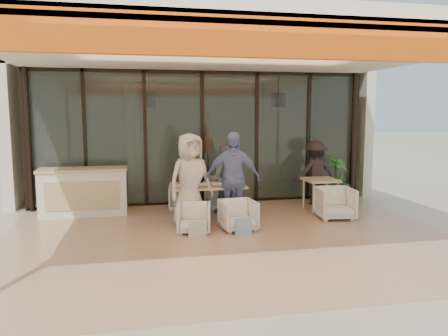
# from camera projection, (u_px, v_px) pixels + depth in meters

# --- Properties ---
(ground) EXTENTS (70.00, 70.00, 0.00)m
(ground) POSITION_uv_depth(u_px,v_px,m) (229.00, 239.00, 7.76)
(ground) COLOR #C6B293
(ground) RESTS_ON ground
(terrace_floor) EXTENTS (8.00, 6.00, 0.01)m
(terrace_floor) POSITION_uv_depth(u_px,v_px,m) (229.00, 238.00, 7.76)
(terrace_floor) COLOR tan
(terrace_floor) RESTS_ON ground
(terrace_structure) EXTENTS (8.00, 6.00, 3.40)m
(terrace_structure) POSITION_uv_depth(u_px,v_px,m) (232.00, 49.00, 7.08)
(terrace_structure) COLOR silver
(terrace_structure) RESTS_ON ground
(glass_storefront) EXTENTS (8.08, 0.10, 3.20)m
(glass_storefront) POSITION_uv_depth(u_px,v_px,m) (202.00, 138.00, 10.47)
(glass_storefront) COLOR #9EADA3
(glass_storefront) RESTS_ON ground
(interior_block) EXTENTS (9.05, 3.62, 3.52)m
(interior_block) POSITION_uv_depth(u_px,v_px,m) (190.00, 112.00, 12.64)
(interior_block) COLOR silver
(interior_block) RESTS_ON ground
(host_counter) EXTENTS (1.85, 0.65, 1.04)m
(host_counter) POSITION_uv_depth(u_px,v_px,m) (84.00, 192.00, 9.38)
(host_counter) COLOR silver
(host_counter) RESTS_ON ground
(dining_table) EXTENTS (1.50, 0.90, 0.93)m
(dining_table) POSITION_uv_depth(u_px,v_px,m) (208.00, 187.00, 9.05)
(dining_table) COLOR #CDB57D
(dining_table) RESTS_ON ground
(chair_far_left) EXTENTS (0.69, 0.65, 0.64)m
(chair_far_left) POSITION_uv_depth(u_px,v_px,m) (183.00, 196.00, 9.93)
(chair_far_left) COLOR white
(chair_far_left) RESTS_ON ground
(chair_far_right) EXTENTS (0.62, 0.59, 0.59)m
(chair_far_right) POSITION_uv_depth(u_px,v_px,m) (219.00, 196.00, 10.10)
(chair_far_right) COLOR white
(chair_far_right) RESTS_ON ground
(chair_near_left) EXTENTS (0.69, 0.66, 0.62)m
(chair_near_left) POSITION_uv_depth(u_px,v_px,m) (194.00, 217.00, 8.08)
(chair_near_left) COLOR white
(chair_near_left) RESTS_ON ground
(chair_near_right) EXTENTS (0.69, 0.66, 0.65)m
(chair_near_right) POSITION_uv_depth(u_px,v_px,m) (238.00, 214.00, 8.25)
(chair_near_right) COLOR white
(chair_near_right) RESTS_ON ground
(diner_navy) EXTENTS (0.60, 0.43, 1.53)m
(diner_navy) POSITION_uv_depth(u_px,v_px,m) (185.00, 181.00, 9.38)
(diner_navy) COLOR #1B213D
(diner_navy) RESTS_ON ground
(diner_grey) EXTENTS (0.81, 0.67, 1.52)m
(diner_grey) POSITION_uv_depth(u_px,v_px,m) (223.00, 180.00, 9.55)
(diner_grey) COLOR slate
(diner_grey) RESTS_ON ground
(diner_cream) EXTENTS (1.05, 0.87, 1.83)m
(diner_cream) POSITION_uv_depth(u_px,v_px,m) (190.00, 180.00, 8.49)
(diner_cream) COLOR beige
(diner_cream) RESTS_ON ground
(diner_periwinkle) EXTENTS (1.15, 0.63, 1.85)m
(diner_periwinkle) POSITION_uv_depth(u_px,v_px,m) (232.00, 178.00, 8.66)
(diner_periwinkle) COLOR #6B7FB3
(diner_periwinkle) RESTS_ON ground
(tote_bag_cream) EXTENTS (0.30, 0.10, 0.34)m
(tote_bag_cream) POSITION_uv_depth(u_px,v_px,m) (197.00, 230.00, 7.71)
(tote_bag_cream) COLOR silver
(tote_bag_cream) RESTS_ON ground
(tote_bag_blue) EXTENTS (0.30, 0.10, 0.34)m
(tote_bag_blue) POSITION_uv_depth(u_px,v_px,m) (243.00, 227.00, 7.88)
(tote_bag_blue) COLOR #99BFD8
(tote_bag_blue) RESTS_ON ground
(side_table) EXTENTS (0.70, 0.70, 0.74)m
(side_table) POSITION_uv_depth(u_px,v_px,m) (320.00, 183.00, 9.80)
(side_table) COLOR #CDB57D
(side_table) RESTS_ON ground
(side_chair) EXTENTS (0.80, 0.76, 0.75)m
(side_chair) POSITION_uv_depth(u_px,v_px,m) (335.00, 202.00, 9.11)
(side_chair) COLOR white
(side_chair) RESTS_ON ground
(standing_woman) EXTENTS (1.01, 0.58, 1.56)m
(standing_woman) POSITION_uv_depth(u_px,v_px,m) (315.00, 173.00, 10.45)
(standing_woman) COLOR black
(standing_woman) RESTS_ON ground
(potted_palm) EXTENTS (0.94, 0.94, 1.19)m
(potted_palm) POSITION_uv_depth(u_px,v_px,m) (336.00, 180.00, 10.59)
(potted_palm) COLOR #1E5919
(potted_palm) RESTS_ON ground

